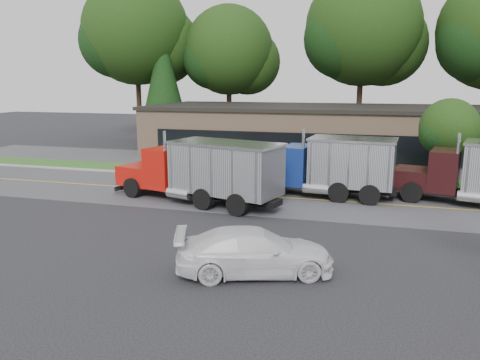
# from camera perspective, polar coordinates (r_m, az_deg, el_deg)

# --- Properties ---
(ground) EXTENTS (140.00, 140.00, 0.00)m
(ground) POSITION_cam_1_polar(r_m,az_deg,el_deg) (18.22, -2.64, -8.63)
(ground) COLOR #38383D
(ground) RESTS_ON ground
(road) EXTENTS (60.00, 8.00, 0.02)m
(road) POSITION_cam_1_polar(r_m,az_deg,el_deg) (26.53, 3.50, -2.05)
(road) COLOR #5D5D62
(road) RESTS_ON ground
(center_line) EXTENTS (60.00, 0.12, 0.01)m
(center_line) POSITION_cam_1_polar(r_m,az_deg,el_deg) (26.53, 3.50, -2.05)
(center_line) COLOR gold
(center_line) RESTS_ON ground
(curb) EXTENTS (60.00, 0.30, 0.12)m
(curb) POSITION_cam_1_polar(r_m,az_deg,el_deg) (30.55, 5.18, -0.22)
(curb) COLOR #9E9E99
(curb) RESTS_ON ground
(grass_verge) EXTENTS (60.00, 3.40, 0.03)m
(grass_verge) POSITION_cam_1_polar(r_m,az_deg,el_deg) (32.28, 5.78, 0.42)
(grass_verge) COLOR #2A5D20
(grass_verge) RESTS_ON ground
(far_parking) EXTENTS (60.00, 7.00, 0.02)m
(far_parking) POSITION_cam_1_polar(r_m,az_deg,el_deg) (37.13, 7.13, 1.90)
(far_parking) COLOR #5D5D62
(far_parking) RESTS_ON ground
(strip_mall) EXTENTS (32.00, 12.00, 4.00)m
(strip_mall) POSITION_cam_1_polar(r_m,az_deg,el_deg) (42.54, 11.12, 5.75)
(strip_mall) COLOR tan
(strip_mall) RESTS_ON ground
(tree_far_a) EXTENTS (12.36, 11.63, 17.63)m
(tree_far_a) POSITION_cam_1_polar(r_m,az_deg,el_deg) (54.74, -12.28, 16.73)
(tree_far_a) COLOR #382619
(tree_far_a) RESTS_ON ground
(tree_far_b) EXTENTS (10.18, 9.58, 14.52)m
(tree_far_b) POSITION_cam_1_polar(r_m,az_deg,el_deg) (52.65, -1.15, 15.03)
(tree_far_b) COLOR #382619
(tree_far_b) RESTS_ON ground
(tree_far_c) EXTENTS (12.18, 11.46, 17.37)m
(tree_far_c) POSITION_cam_1_polar(r_m,az_deg,el_deg) (50.56, 14.95, 16.84)
(tree_far_c) COLOR #382619
(tree_far_c) RESTS_ON ground
(evergreen_left) EXTENTS (5.27, 5.27, 11.97)m
(evergreen_left) POSITION_cam_1_polar(r_m,az_deg,el_deg) (50.91, -9.32, 11.96)
(evergreen_left) COLOR #382619
(evergreen_left) RESTS_ON ground
(tree_verge) EXTENTS (3.80, 3.57, 5.42)m
(tree_verge) POSITION_cam_1_polar(r_m,az_deg,el_deg) (31.70, 24.21, 5.52)
(tree_verge) COLOR #382619
(tree_verge) RESTS_ON ground
(dump_truck_red) EXTENTS (10.03, 5.07, 3.36)m
(dump_truck_red) POSITION_cam_1_polar(r_m,az_deg,el_deg) (24.80, -4.37, 1.24)
(dump_truck_red) COLOR black
(dump_truck_red) RESTS_ON ground
(dump_truck_blue) EXTENTS (8.02, 3.30, 3.36)m
(dump_truck_blue) POSITION_cam_1_polar(r_m,az_deg,el_deg) (26.63, 11.17, 1.76)
(dump_truck_blue) COLOR black
(dump_truck_blue) RESTS_ON ground
(rally_car) EXTENTS (5.73, 3.83, 1.54)m
(rally_car) POSITION_cam_1_polar(r_m,az_deg,el_deg) (15.97, 1.80, -8.69)
(rally_car) COLOR white
(rally_car) RESTS_ON ground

